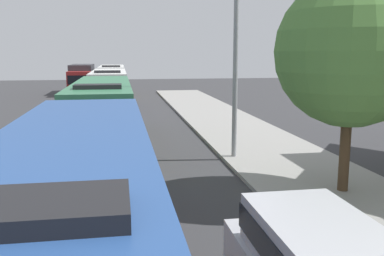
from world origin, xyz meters
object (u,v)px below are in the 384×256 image
at_px(box_truck_oncoming, 82,78).
at_px(roadside_tree, 351,52).
at_px(bus_second_in_line, 103,112).
at_px(streetlamp_mid, 236,26).
at_px(bus_fourth_in_line, 112,79).
at_px(bus_middle, 109,89).
at_px(bus_lead, 73,220).

height_order(box_truck_oncoming, roadside_tree, roadside_tree).
bearing_deg(bus_second_in_line, streetlamp_mid, -29.85).
distance_m(box_truck_oncoming, roadside_tree, 38.12).
bearing_deg(roadside_tree, streetlamp_mid, 113.88).
bearing_deg(bus_second_in_line, bus_fourth_in_line, 90.00).
relative_size(bus_middle, streetlamp_mid, 1.30).
bearing_deg(bus_fourth_in_line, bus_second_in_line, -90.00).
distance_m(bus_second_in_line, box_truck_oncoming, 28.63).
bearing_deg(bus_middle, streetlamp_mid, -71.74).
bearing_deg(roadside_tree, bus_fourth_in_line, 102.44).
bearing_deg(bus_middle, bus_second_in_line, -90.00).
xyz_separation_m(bus_lead, box_truck_oncoming, (-3.30, 41.47, 0.02)).
height_order(bus_second_in_line, streetlamp_mid, streetlamp_mid).
xyz_separation_m(bus_second_in_line, roadside_tree, (7.57, -8.00, 2.71)).
height_order(bus_lead, streetlamp_mid, streetlamp_mid).
distance_m(bus_middle, box_truck_oncoming, 15.53).
height_order(bus_middle, roadside_tree, roadside_tree).
bearing_deg(bus_second_in_line, roadside_tree, -46.58).
distance_m(bus_second_in_line, bus_fourth_in_line, 26.30).
distance_m(bus_middle, bus_fourth_in_line, 13.04).
xyz_separation_m(bus_fourth_in_line, roadside_tree, (7.57, -34.30, 2.71)).
bearing_deg(bus_middle, bus_lead, -90.00).
bearing_deg(roadside_tree, box_truck_oncoming, 106.61).
relative_size(box_truck_oncoming, roadside_tree, 1.28).
xyz_separation_m(streetlamp_mid, roadside_tree, (2.17, -4.90, -1.02)).
xyz_separation_m(bus_middle, roadside_tree, (7.57, -21.26, 2.71)).
relative_size(bus_second_in_line, bus_fourth_in_line, 1.03).
bearing_deg(bus_middle, bus_fourth_in_line, 90.00).
relative_size(bus_lead, roadside_tree, 1.75).
xyz_separation_m(box_truck_oncoming, streetlamp_mid, (8.70, -31.53, 3.70)).
bearing_deg(box_truck_oncoming, bus_second_in_line, -83.38).
bearing_deg(bus_fourth_in_line, roadside_tree, -77.56).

